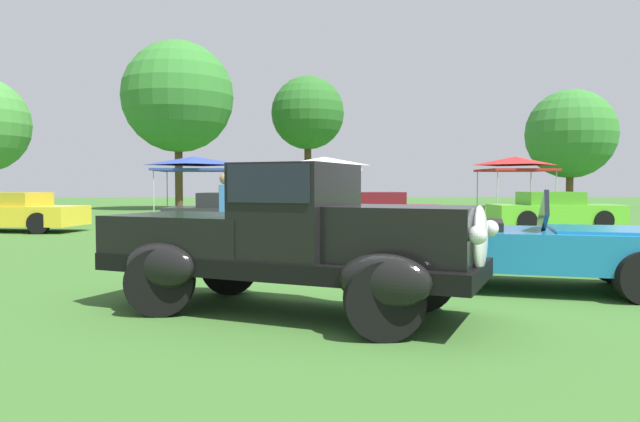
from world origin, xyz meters
name	(u,v)px	position (x,y,z in m)	size (l,w,h in m)	color
ground_plane	(338,306)	(0.00, 0.00, 0.00)	(120.00, 120.00, 0.00)	#386628
feature_pickup_truck	(291,237)	(-0.57, -0.34, 0.87)	(4.54, 3.29, 1.70)	black
neighbor_convertible	(532,247)	(2.85, 1.02, 0.58)	(4.69, 3.07, 1.40)	#1E7AB7
show_car_yellow	(19,212)	(-8.80, 11.80, 0.60)	(4.08, 2.46, 1.22)	yellow
show_car_charcoal	(235,214)	(-2.04, 10.47, 0.60)	(4.12, 1.92, 1.22)	#28282D
show_car_burgundy	(375,211)	(2.38, 11.92, 0.60)	(4.54, 2.14, 1.22)	maroon
show_car_lime	(554,211)	(8.30, 11.79, 0.60)	(4.16, 1.87, 1.22)	#60C62D
spectator_between_cars	(225,211)	(-1.83, 5.20, 0.91)	(0.29, 0.43, 1.69)	#283351
canopy_tent_left_field	(194,163)	(-4.54, 19.62, 2.42)	(3.28, 3.28, 2.71)	#B7B7BC
canopy_tent_center_field	(324,163)	(1.29, 19.63, 2.42)	(3.06, 3.06, 2.71)	#B7B7BC
canopy_tent_right_field	(515,163)	(9.80, 18.76, 2.42)	(2.87, 2.87, 2.71)	#B7B7BC
treeline_mid_left	(178,97)	(-6.55, 27.48, 6.47)	(6.35, 6.35, 9.66)	#47331E
treeline_center	(308,113)	(1.02, 30.05, 5.90)	(4.56, 4.56, 8.21)	#47331E
treeline_mid_right	(571,134)	(17.32, 28.68, 4.59)	(5.50, 5.50, 7.35)	brown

